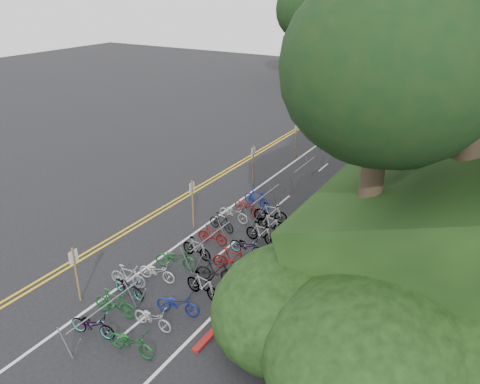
# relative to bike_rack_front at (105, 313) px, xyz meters

# --- Properties ---
(ground) EXTENTS (120.00, 120.00, 0.00)m
(ground) POSITION_rel_bike_rack_front_xyz_m (-2.49, 2.72, -0.80)
(ground) COLOR black
(ground) RESTS_ON ground
(road_markings) EXTENTS (7.47, 80.00, 0.01)m
(road_markings) POSITION_rel_bike_rack_front_xyz_m (-1.86, 12.81, -0.80)
(road_markings) COLOR gold
(road_markings) RESTS_ON ground
(red_curb) EXTENTS (0.25, 28.00, 0.10)m
(red_curb) POSITION_rel_bike_rack_front_xyz_m (3.21, 14.72, -0.75)
(red_curb) COLOR maroon
(red_curb) RESTS_ON ground
(bike_rack_front) EXTENTS (1.10, 3.21, 1.07)m
(bike_rack_front) POSITION_rel_bike_rack_front_xyz_m (0.00, 0.00, 0.00)
(bike_rack_front) COLOR gray
(bike_rack_front) RESTS_ON ground
(bike_racks_rest) EXTENTS (1.14, 23.00, 1.17)m
(bike_racks_rest) POSITION_rel_bike_rack_front_xyz_m (0.51, 15.72, 0.05)
(bike_racks_rest) COLOR gray
(bike_racks_rest) RESTS_ON ground
(signpost_near) EXTENTS (0.08, 0.40, 2.30)m
(signpost_near) POSITION_rel_bike_rack_front_xyz_m (-2.15, 0.74, 0.52)
(signpost_near) COLOR brown
(signpost_near) RESTS_ON ground
(signposts_rest) EXTENTS (0.08, 18.40, 2.50)m
(signposts_rest) POSITION_rel_bike_rack_front_xyz_m (-1.89, 16.72, 0.63)
(signposts_rest) COLOR brown
(signposts_rest) RESTS_ON ground
(bike_front) EXTENTS (0.74, 1.63, 0.95)m
(bike_front) POSITION_rel_bike_rack_front_xyz_m (-1.21, 2.38, -0.33)
(bike_front) COLOR #9E9EA3
(bike_front) RESTS_ON ground
(bike_valet) EXTENTS (3.31, 13.47, 1.09)m
(bike_valet) POSITION_rel_bike_rack_front_xyz_m (0.54, 5.28, -0.33)
(bike_valet) COLOR slate
(bike_valet) RESTS_ON ground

